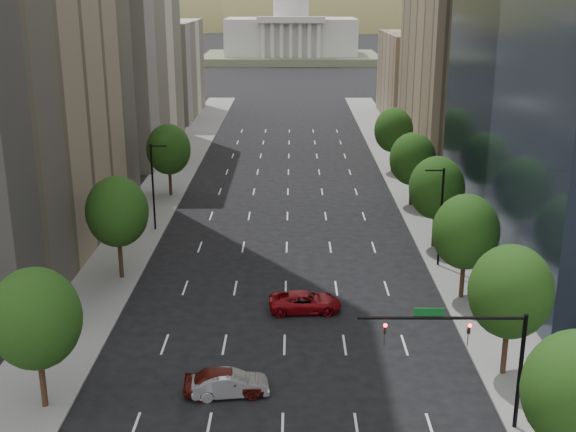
{
  "coord_description": "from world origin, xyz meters",
  "views": [
    {
      "loc": [
        0.52,
        -5.26,
        23.49
      ],
      "look_at": [
        0.22,
        44.39,
        8.0
      ],
      "focal_mm": 45.16,
      "sensor_mm": 36.0,
      "label": 1
    }
  ],
  "objects_px": {
    "car_maroon": "(225,382)",
    "capitol": "(291,36)",
    "car_red_far": "(305,302)",
    "car_silver": "(230,384)",
    "traffic_signal": "(477,346)"
  },
  "relations": [
    {
      "from": "car_maroon",
      "to": "capitol",
      "type": "bearing_deg",
      "value": -5.55
    },
    {
      "from": "capitol",
      "to": "car_red_far",
      "type": "xyz_separation_m",
      "value": [
        1.52,
        -204.15,
        -7.81
      ]
    },
    {
      "from": "capitol",
      "to": "car_maroon",
      "type": "distance_m",
      "value": 216.3
    },
    {
      "from": "capitol",
      "to": "car_silver",
      "type": "height_order",
      "value": "capitol"
    },
    {
      "from": "car_maroon",
      "to": "car_red_far",
      "type": "distance_m",
      "value": 13.01
    },
    {
      "from": "car_red_far",
      "to": "capitol",
      "type": "bearing_deg",
      "value": -2.82
    },
    {
      "from": "traffic_signal",
      "to": "car_silver",
      "type": "relative_size",
      "value": 1.96
    },
    {
      "from": "car_maroon",
      "to": "car_red_far",
      "type": "relative_size",
      "value": 0.91
    },
    {
      "from": "car_red_far",
      "to": "car_maroon",
      "type": "bearing_deg",
      "value": 153.86
    },
    {
      "from": "traffic_signal",
      "to": "car_silver",
      "type": "height_order",
      "value": "traffic_signal"
    },
    {
      "from": "traffic_signal",
      "to": "car_maroon",
      "type": "bearing_deg",
      "value": 165.74
    },
    {
      "from": "capitol",
      "to": "car_silver",
      "type": "relative_size",
      "value": 12.86
    },
    {
      "from": "traffic_signal",
      "to": "capitol",
      "type": "relative_size",
      "value": 0.15
    },
    {
      "from": "capitol",
      "to": "car_maroon",
      "type": "bearing_deg",
      "value": -90.94
    },
    {
      "from": "car_maroon",
      "to": "traffic_signal",
      "type": "bearing_deg",
      "value": -108.87
    }
  ]
}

